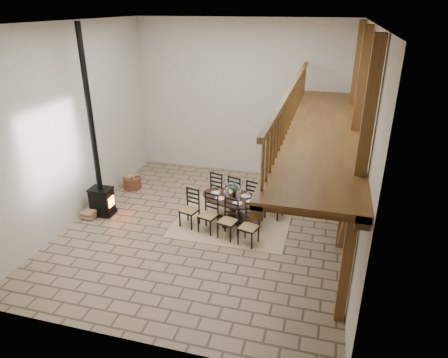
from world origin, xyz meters
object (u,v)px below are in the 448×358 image
(wood_stove, at_px, (99,176))
(dining_table, at_px, (233,209))
(log_stack, at_px, (91,213))
(log_basket, at_px, (132,182))

(wood_stove, bearing_deg, dining_table, 7.63)
(dining_table, xyz_separation_m, wood_stove, (-3.56, -0.54, 0.78))
(dining_table, xyz_separation_m, log_stack, (-3.80, -0.79, -0.25))
(dining_table, relative_size, wood_stove, 0.51)
(wood_stove, distance_m, log_stack, 1.09)
(log_basket, relative_size, log_stack, 1.22)
(dining_table, distance_m, wood_stove, 3.68)
(wood_stove, bearing_deg, log_stack, -133.68)
(dining_table, xyz_separation_m, log_basket, (-3.58, 1.23, -0.16))
(wood_stove, xyz_separation_m, log_stack, (-0.23, -0.25, -1.03))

